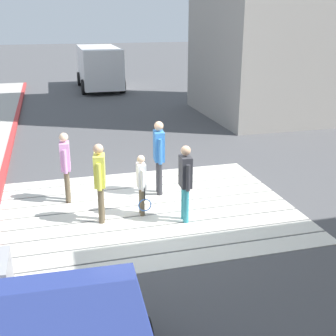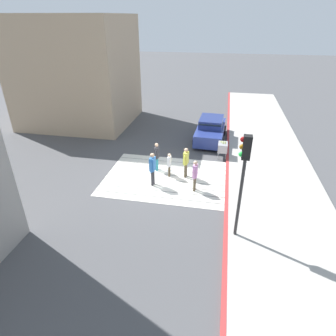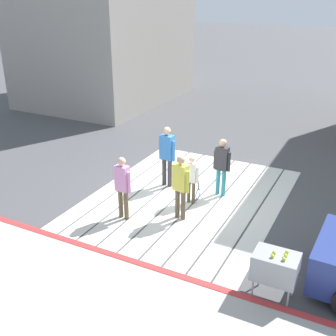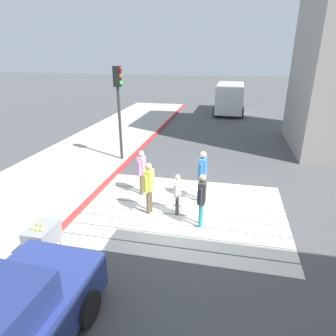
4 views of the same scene
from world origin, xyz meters
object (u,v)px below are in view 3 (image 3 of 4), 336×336
tennis_ball_cart (275,267)px  pedestrian_adult_side (181,183)px  pedestrian_adult_trailing (122,184)px  pedestrian_child_with_racket (192,177)px  pedestrian_adult_lead (222,163)px  pedestrian_teen_behind (167,152)px

tennis_ball_cart → pedestrian_adult_side: 3.35m
pedestrian_adult_trailing → pedestrian_adult_side: size_ratio=0.97×
pedestrian_adult_trailing → pedestrian_adult_side: bearing=-63.9°
pedestrian_adult_trailing → pedestrian_child_with_racket: (1.49, -1.17, -0.19)m
pedestrian_adult_lead → pedestrian_adult_side: pedestrian_adult_side is taller
pedestrian_adult_trailing → pedestrian_child_with_racket: 1.91m
tennis_ball_cart → pedestrian_child_with_racket: pedestrian_child_with_racket is taller
pedestrian_adult_lead → pedestrian_child_with_racket: bearing=146.7°
pedestrian_child_with_racket → tennis_ball_cart: bearing=-133.6°
tennis_ball_cart → pedestrian_adult_side: bearing=56.2°
tennis_ball_cart → pedestrian_adult_side: pedestrian_adult_side is taller
tennis_ball_cart → pedestrian_adult_lead: 4.25m
tennis_ball_cart → pedestrian_child_with_racket: size_ratio=0.76×
tennis_ball_cart → pedestrian_adult_side: size_ratio=0.60×
pedestrian_adult_lead → pedestrian_child_with_racket: 0.98m
tennis_ball_cart → pedestrian_adult_side: (1.86, 2.78, 0.28)m
pedestrian_adult_side → pedestrian_child_with_racket: pedestrian_adult_side is taller
pedestrian_adult_lead → pedestrian_child_with_racket: (-0.80, 0.53, -0.19)m
tennis_ball_cart → pedestrian_adult_lead: size_ratio=0.62×
pedestrian_adult_lead → pedestrian_adult_side: bearing=165.4°
tennis_ball_cart → pedestrian_teen_behind: pedestrian_teen_behind is taller
pedestrian_adult_side → pedestrian_child_with_racket: bearing=5.9°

